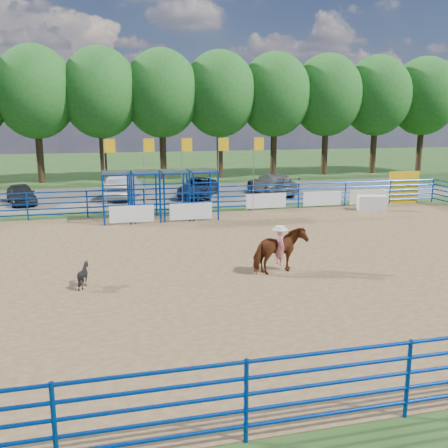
{
  "coord_description": "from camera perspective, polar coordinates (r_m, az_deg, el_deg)",
  "views": [
    {
      "loc": [
        -5.1,
        -17.09,
        5.34
      ],
      "look_at": [
        -0.7,
        1.0,
        1.3
      ],
      "focal_mm": 40.0,
      "sensor_mm": 36.0,
      "label": 1
    }
  ],
  "objects": [
    {
      "name": "chute_assembly",
      "position": [
        26.44,
        -6.57,
        3.28
      ],
      "size": [
        19.32,
        2.41,
        4.2
      ],
      "color": "#063195",
      "rests_on": "ground"
    },
    {
      "name": "gravel_strip",
      "position": [
        34.88,
        -5.12,
        3.39
      ],
      "size": [
        40.0,
        10.0,
        0.01
      ],
      "primitive_type": "cube",
      "color": "#68665D",
      "rests_on": "ground"
    },
    {
      "name": "car_d",
      "position": [
        34.77,
        5.47,
        4.59
      ],
      "size": [
        2.54,
        5.26,
        1.48
      ],
      "primitive_type": "imported",
      "rotation": [
        0.0,
        0.0,
        3.24
      ],
      "color": "#565658",
      "rests_on": "gravel_strip"
    },
    {
      "name": "treeline",
      "position": [
        43.45,
        -7.17,
        15.04
      ],
      "size": [
        56.4,
        6.4,
        11.24
      ],
      "color": "#3F2B19",
      "rests_on": "ground"
    },
    {
      "name": "ground",
      "position": [
        18.62,
        2.82,
        -4.44
      ],
      "size": [
        120.0,
        120.0,
        0.0
      ],
      "primitive_type": "plane",
      "color": "#325321",
      "rests_on": "ground"
    },
    {
      "name": "horse_and_rider",
      "position": [
        17.22,
        6.38,
        -2.84
      ],
      "size": [
        2.03,
        1.32,
        2.28
      ],
      "color": "#592A11",
      "rests_on": "arena_dirt"
    },
    {
      "name": "perimeter_fence",
      "position": [
        18.41,
        2.85,
        -2.2
      ],
      "size": [
        30.1,
        20.1,
        1.5
      ],
      "color": "#063195",
      "rests_on": "ground"
    },
    {
      "name": "car_a",
      "position": [
        33.29,
        -22.17,
        3.21
      ],
      "size": [
        2.42,
        3.95,
        1.26
      ],
      "primitive_type": "imported",
      "rotation": [
        0.0,
        0.0,
        0.27
      ],
      "color": "black",
      "rests_on": "gravel_strip"
    },
    {
      "name": "arena_dirt",
      "position": [
        18.61,
        2.82,
        -4.41
      ],
      "size": [
        30.0,
        20.0,
        0.02
      ],
      "primitive_type": "cube",
      "color": "olive",
      "rests_on": "ground"
    },
    {
      "name": "car_b",
      "position": [
        33.58,
        -11.4,
        4.17
      ],
      "size": [
        2.74,
        4.87,
        1.52
      ],
      "primitive_type": "imported",
      "rotation": [
        0.0,
        0.0,
        2.88
      ],
      "color": "gray",
      "rests_on": "gravel_strip"
    },
    {
      "name": "car_c",
      "position": [
        33.55,
        -3.0,
        4.19
      ],
      "size": [
        3.65,
        5.1,
        1.29
      ],
      "primitive_type": "imported",
      "rotation": [
        0.0,
        0.0,
        -0.36
      ],
      "color": "black",
      "rests_on": "gravel_strip"
    },
    {
      "name": "announcer_table",
      "position": [
        29.93,
        16.54,
        2.32
      ],
      "size": [
        1.74,
        1.18,
        0.85
      ],
      "primitive_type": "cube",
      "rotation": [
        0.0,
        0.0,
        -0.3
      ],
      "color": "white",
      "rests_on": "arena_dirt"
    },
    {
      "name": "calf",
      "position": [
        16.49,
        -15.76,
        -5.63
      ],
      "size": [
        0.94,
        0.91,
        0.78
      ],
      "primitive_type": "imported",
      "rotation": [
        0.0,
        0.0,
        2.14
      ],
      "color": "black",
      "rests_on": "arena_dirt"
    }
  ]
}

